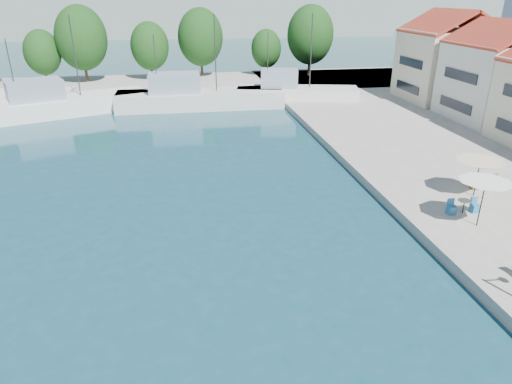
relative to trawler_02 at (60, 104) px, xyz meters
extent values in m
cube|color=gray|center=(9.92, 13.63, -0.77)|extent=(90.00, 16.00, 0.60)
cube|color=gray|center=(-12.08, 106.63, 6.93)|extent=(180.00, 40.00, 16.00)
cube|color=gray|center=(57.92, 126.63, 4.93)|extent=(140.00, 40.00, 12.00)
cube|color=white|center=(41.92, -11.37, 3.03)|extent=(8.00, 8.50, 7.00)
pyramid|color=#AF4127|center=(41.92, -11.37, 8.33)|extent=(8.40, 8.80, 1.80)
cube|color=beige|center=(41.92, -2.37, 3.28)|extent=(8.60, 8.50, 7.50)
pyramid|color=#AF4127|center=(41.92, -2.37, 8.83)|extent=(9.00, 8.80, 1.80)
cube|color=white|center=(0.42, 0.17, -0.37)|extent=(17.73, 10.84, 2.20)
cube|color=#8394A2|center=(-1.98, -0.83, 1.73)|extent=(6.13, 5.20, 2.00)
cylinder|color=#2D2D2D|center=(2.02, 0.84, 4.73)|extent=(0.12, 0.12, 8.00)
cylinder|color=#2D2D2D|center=(-3.58, -1.50, 3.73)|extent=(0.10, 0.10, 6.00)
cube|color=silver|center=(14.67, 0.90, -0.37)|extent=(18.31, 4.86, 2.20)
cube|color=#8394A2|center=(11.93, 0.91, 1.73)|extent=(5.51, 3.69, 2.00)
cylinder|color=#2D2D2D|center=(16.50, 0.89, 4.73)|extent=(0.12, 0.12, 8.00)
cylinder|color=#2D2D2D|center=(10.10, 0.92, 3.73)|extent=(0.10, 0.10, 6.00)
cube|color=silver|center=(25.89, 1.34, -0.37)|extent=(14.27, 6.73, 2.20)
cube|color=#8394A2|center=(23.87, 1.83, 1.73)|extent=(4.68, 3.66, 2.00)
cylinder|color=#2D2D2D|center=(27.23, 1.02, 4.73)|extent=(0.12, 0.12, 8.00)
cylinder|color=#2D2D2D|center=(22.53, 2.15, 3.73)|extent=(0.10, 0.10, 6.00)
cylinder|color=#3F2B19|center=(-5.05, 16.13, 1.08)|extent=(0.36, 0.36, 3.09)
ellipsoid|color=#133A12|center=(-5.05, 16.13, 3.55)|extent=(4.70, 4.70, 5.87)
cylinder|color=#3F2B19|center=(0.09, 16.28, 1.74)|extent=(0.36, 0.36, 4.41)
ellipsoid|color=#133A12|center=(0.09, 16.28, 5.26)|extent=(6.70, 6.70, 8.38)
cylinder|color=#3F2B19|center=(8.81, 17.30, 1.25)|extent=(0.36, 0.36, 3.44)
ellipsoid|color=#133A12|center=(8.81, 17.30, 4.00)|extent=(5.22, 5.22, 6.53)
cylinder|color=#3F2B19|center=(15.92, 18.32, 1.63)|extent=(0.36, 0.36, 4.20)
ellipsoid|color=#133A12|center=(15.92, 18.32, 4.99)|extent=(6.39, 6.39, 7.98)
cylinder|color=#3F2B19|center=(25.42, 18.17, 0.98)|extent=(0.36, 0.36, 2.89)
ellipsoid|color=#133A12|center=(25.42, 18.17, 3.29)|extent=(4.40, 4.40, 5.50)
cylinder|color=#3F2B19|center=(31.63, 16.84, 1.72)|extent=(0.36, 0.36, 4.38)
ellipsoid|color=#133A12|center=(31.63, 16.84, 5.23)|extent=(6.66, 6.66, 8.32)
cylinder|color=black|center=(27.10, -31.33, 0.76)|extent=(0.06, 0.06, 2.46)
cone|color=white|center=(27.10, -31.33, 1.75)|extent=(2.64, 2.64, 0.50)
cylinder|color=black|center=(29.23, -27.82, 0.64)|extent=(0.06, 0.06, 2.21)
cone|color=beige|center=(29.23, -27.82, 1.50)|extent=(2.81, 2.81, 0.50)
cylinder|color=black|center=(27.22, -29.86, -0.10)|extent=(0.06, 0.06, 0.74)
cylinder|color=#C7BC92|center=(27.22, -29.86, 0.27)|extent=(0.70, 0.70, 0.04)
cube|color=teal|center=(27.92, -29.86, -0.24)|extent=(0.42, 0.42, 0.46)
cube|color=teal|center=(26.52, -29.86, -0.24)|extent=(0.42, 0.42, 0.46)
cylinder|color=black|center=(30.56, -26.90, -0.10)|extent=(0.06, 0.06, 0.74)
cylinder|color=#C7BC92|center=(30.56, -26.90, 0.27)|extent=(0.70, 0.70, 0.04)
cube|color=brown|center=(31.26, -26.90, -0.24)|extent=(0.42, 0.42, 0.46)
cube|color=brown|center=(29.86, -26.90, -0.24)|extent=(0.42, 0.42, 0.46)
camera|label=1|loc=(12.22, -50.16, 10.57)|focal=32.00mm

